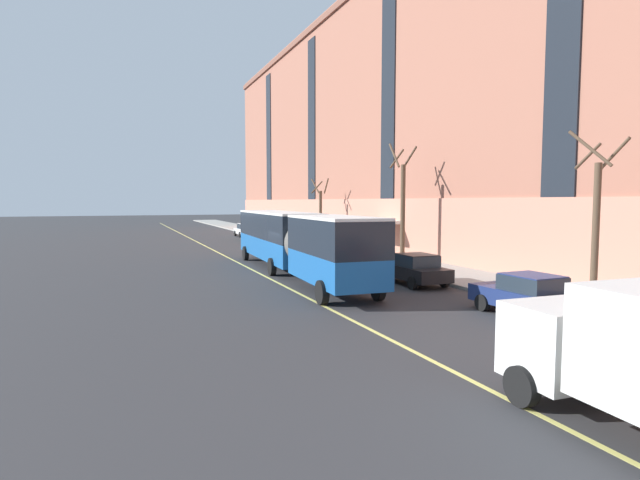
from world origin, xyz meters
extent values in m
plane|color=#303033|center=(0.00, 0.00, 0.00)|extent=(260.00, 260.00, 0.00)
cube|color=#9E9B93|center=(8.73, 3.00, 0.07)|extent=(4.75, 160.00, 0.15)
cube|color=#A36651|center=(17.10, 0.00, 11.60)|extent=(12.00, 110.00, 23.20)
cube|color=tan|center=(11.03, 0.00, 2.20)|extent=(0.14, 110.00, 4.40)
cube|color=silver|center=(9.50, 7.53, 2.60)|extent=(3.20, 3.40, 0.24)
cube|color=#1E232B|center=(11.05, -8.25, 12.76)|extent=(0.10, 2.00, 17.63)
cube|color=#1E232B|center=(11.05, 8.25, 12.76)|extent=(0.10, 2.00, 17.63)
cube|color=#1E232B|center=(11.05, 24.75, 12.76)|extent=(0.10, 2.00, 17.63)
cube|color=#1E232B|center=(11.05, 41.25, 12.76)|extent=(0.10, 2.00, 17.63)
cube|color=#19569E|center=(0.66, 4.08, 1.25)|extent=(3.09, 12.06, 1.26)
cube|color=black|center=(0.66, 4.08, 2.65)|extent=(3.10, 12.06, 1.54)
cube|color=silver|center=(0.66, 4.08, 3.48)|extent=(3.12, 12.06, 0.12)
cube|color=#19232D|center=(0.95, 10.08, 2.49)|extent=(2.32, 0.19, 1.15)
cube|color=orange|center=(0.95, 10.09, 3.24)|extent=(1.77, 0.14, 0.28)
cube|color=black|center=(0.95, 10.10, 0.72)|extent=(2.47, 0.24, 0.24)
cube|color=white|center=(0.06, 10.14, 0.97)|extent=(0.28, 0.07, 0.18)
cube|color=white|center=(1.83, 10.06, 0.97)|extent=(0.28, 0.07, 0.18)
cylinder|color=#595651|center=(0.35, -2.39, 2.02)|extent=(2.44, 1.11, 2.40)
cube|color=#19569E|center=(0.17, -6.14, 1.25)|extent=(2.83, 6.63, 1.26)
cube|color=black|center=(0.17, -6.14, 2.65)|extent=(2.84, 6.63, 1.54)
cube|color=silver|center=(0.17, -6.14, 3.48)|extent=(2.86, 6.63, 0.12)
cylinder|color=black|center=(-0.40, 8.32, 0.50)|extent=(0.35, 1.01, 1.00)
cylinder|color=black|center=(2.12, 8.20, 0.50)|extent=(0.35, 1.01, 1.00)
cylinder|color=black|center=(-0.77, 0.56, 0.50)|extent=(0.35, 1.01, 1.00)
cylinder|color=black|center=(1.75, 0.44, 0.50)|extent=(0.35, 1.01, 1.00)
cylinder|color=black|center=(-1.18, -7.87, 0.50)|extent=(0.35, 1.01, 1.00)
cylinder|color=black|center=(1.34, -7.99, 0.50)|extent=(0.35, 1.01, 1.00)
cube|color=silver|center=(5.24, 31.89, 0.64)|extent=(1.79, 4.33, 0.64)
cube|color=#232D38|center=(5.24, 31.67, 1.24)|extent=(1.56, 1.96, 0.56)
cube|color=silver|center=(5.24, 31.67, 1.54)|extent=(1.52, 1.87, 0.04)
cylinder|color=black|center=(4.39, 33.23, 0.32)|extent=(0.23, 0.64, 0.64)
cylinder|color=black|center=(6.11, 33.22, 0.32)|extent=(0.23, 0.64, 0.64)
cylinder|color=black|center=(4.37, 30.56, 0.32)|extent=(0.23, 0.64, 0.64)
cylinder|color=black|center=(6.09, 30.54, 0.32)|extent=(0.23, 0.64, 0.64)
cube|color=#B7B7BC|center=(5.00, 14.40, 0.64)|extent=(1.91, 4.34, 0.64)
cube|color=#232D38|center=(5.00, 14.18, 1.24)|extent=(1.62, 1.97, 0.56)
cube|color=#B7B7BC|center=(5.00, 14.18, 1.54)|extent=(1.58, 1.89, 0.04)
cylinder|color=black|center=(4.17, 15.75, 0.32)|extent=(0.24, 0.65, 0.64)
cylinder|color=black|center=(5.91, 15.70, 0.32)|extent=(0.24, 0.65, 0.64)
cylinder|color=black|center=(4.09, 13.09, 0.32)|extent=(0.24, 0.65, 0.64)
cylinder|color=black|center=(5.83, 13.04, 0.32)|extent=(0.24, 0.65, 0.64)
cube|color=black|center=(5.04, -5.04, 0.64)|extent=(1.92, 4.26, 0.64)
cube|color=#232D38|center=(5.04, -5.25, 1.24)|extent=(1.65, 1.93, 0.56)
cube|color=black|center=(5.04, -5.25, 1.54)|extent=(1.61, 1.85, 0.04)
cylinder|color=black|center=(4.18, -3.72, 0.32)|extent=(0.23, 0.64, 0.64)
cylinder|color=black|center=(5.97, -3.75, 0.32)|extent=(0.23, 0.64, 0.64)
cylinder|color=black|center=(4.12, -6.33, 0.32)|extent=(0.23, 0.64, 0.64)
cylinder|color=black|center=(5.91, -6.37, 0.32)|extent=(0.23, 0.64, 0.64)
cube|color=#4C4C51|center=(5.20, 1.68, 0.64)|extent=(1.86, 4.44, 0.64)
cube|color=#232D38|center=(5.20, 1.46, 1.24)|extent=(1.60, 2.01, 0.56)
cube|color=#4C4C51|center=(5.20, 1.46, 1.54)|extent=(1.56, 1.93, 0.04)
cylinder|color=black|center=(4.37, 3.06, 0.32)|extent=(0.23, 0.64, 0.64)
cylinder|color=black|center=(6.10, 3.02, 0.32)|extent=(0.23, 0.64, 0.64)
cylinder|color=black|center=(4.31, 0.33, 0.32)|extent=(0.23, 0.64, 0.64)
cylinder|color=black|center=(6.04, 0.29, 0.32)|extent=(0.23, 0.64, 0.64)
cube|color=#23603D|center=(5.03, 25.43, 0.64)|extent=(1.87, 4.67, 0.64)
cube|color=#232D38|center=(5.04, 25.19, 1.24)|extent=(1.62, 2.11, 0.56)
cube|color=#23603D|center=(5.04, 25.19, 1.54)|extent=(1.58, 2.02, 0.04)
cylinder|color=black|center=(4.13, 26.85, 0.32)|extent=(0.23, 0.64, 0.64)
cylinder|color=black|center=(5.90, 26.88, 0.32)|extent=(0.23, 0.64, 0.64)
cylinder|color=black|center=(4.17, 23.98, 0.32)|extent=(0.23, 0.64, 0.64)
cylinder|color=black|center=(5.94, 24.00, 0.32)|extent=(0.23, 0.64, 0.64)
cube|color=navy|center=(5.01, -12.58, 0.64)|extent=(1.96, 4.31, 0.64)
cube|color=#232D38|center=(5.02, -12.79, 1.24)|extent=(1.67, 1.97, 0.56)
cube|color=navy|center=(5.02, -12.79, 1.54)|extent=(1.63, 1.88, 0.04)
cylinder|color=black|center=(4.08, -11.28, 0.32)|extent=(0.24, 0.65, 0.64)
cylinder|color=black|center=(5.87, -11.23, 0.32)|extent=(0.24, 0.65, 0.64)
cylinder|color=black|center=(4.16, -13.92, 0.32)|extent=(0.24, 0.65, 0.64)
cylinder|color=black|center=(5.95, -13.87, 0.32)|extent=(0.24, 0.65, 0.64)
cube|color=#B21E19|center=(5.06, 7.71, 0.64)|extent=(1.75, 4.20, 0.64)
cube|color=#232D38|center=(5.06, 7.50, 1.24)|extent=(1.54, 1.89, 0.56)
cube|color=#B21E19|center=(5.06, 7.50, 1.54)|extent=(1.51, 1.81, 0.04)
cylinder|color=black|center=(4.21, 9.02, 0.32)|extent=(0.22, 0.64, 0.64)
cylinder|color=black|center=(5.92, 9.01, 0.32)|extent=(0.22, 0.64, 0.64)
cylinder|color=black|center=(4.21, 6.41, 0.32)|extent=(0.22, 0.64, 0.64)
cylinder|color=black|center=(5.92, 6.41, 0.32)|extent=(0.22, 0.64, 0.64)
cube|color=silver|center=(-0.18, -18.79, 1.25)|extent=(2.16, 1.79, 1.60)
cube|color=#1E2833|center=(-0.14, -17.91, 1.50)|extent=(1.87, 0.16, 0.80)
cylinder|color=black|center=(-1.22, -18.75, 0.42)|extent=(0.30, 0.85, 0.84)
cylinder|color=black|center=(0.86, -18.84, 0.42)|extent=(0.30, 0.85, 0.84)
cylinder|color=brown|center=(8.63, -12.37, 2.93)|extent=(0.28, 0.28, 5.55)
cylinder|color=brown|center=(9.32, -12.50, 6.05)|extent=(0.38, 1.49, 1.19)
cylinder|color=brown|center=(8.71, -11.82, 6.01)|extent=(1.21, 0.30, 1.10)
cylinder|color=brown|center=(7.86, -12.60, 6.21)|extent=(0.59, 1.64, 1.51)
cylinder|color=brown|center=(8.63, 1.95, 3.37)|extent=(0.31, 0.31, 6.44)
cylinder|color=brown|center=(9.19, 2.10, 7.07)|extent=(0.45, 1.26, 1.44)
cylinder|color=brown|center=(8.48, 2.53, 7.02)|extent=(1.28, 0.46, 1.34)
cylinder|color=brown|center=(7.96, 2.00, 7.17)|extent=(0.23, 1.45, 1.65)
cylinder|color=brown|center=(8.63, 16.28, 2.65)|extent=(0.28, 0.28, 5.00)
cylinder|color=brown|center=(9.19, 16.23, 5.60)|extent=(0.22, 1.22, 1.39)
cylinder|color=brown|center=(8.50, 16.85, 5.49)|extent=(1.27, 0.40, 1.18)
cylinder|color=brown|center=(8.05, 16.15, 5.58)|extent=(0.40, 1.27, 1.35)
cube|color=#E0D66B|center=(-1.22, 3.00, 0.00)|extent=(0.16, 140.00, 0.01)
camera|label=1|loc=(-8.82, -26.41, 4.21)|focal=28.00mm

